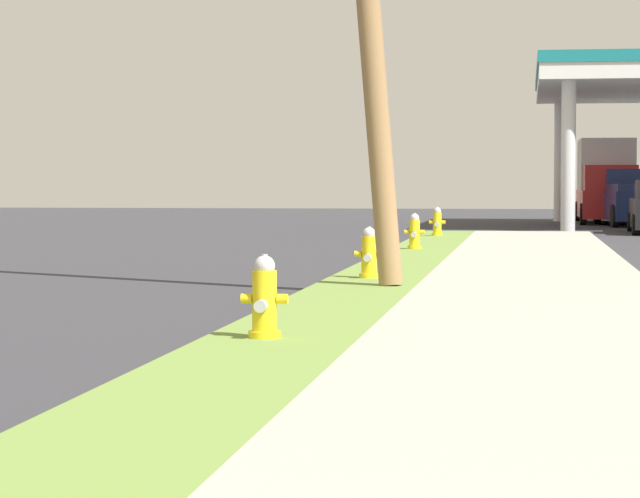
{
  "coord_description": "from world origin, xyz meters",
  "views": [
    {
      "loc": [
        2.87,
        -0.52,
        1.5
      ],
      "look_at": [
        0.92,
        12.73,
        0.87
      ],
      "focal_mm": 79.44,
      "sensor_mm": 36.0,
      "label": 1
    }
  ],
  "objects_px": {
    "fire_hydrant_fourth": "(415,233)",
    "truck_red_at_forecourt": "(607,183)",
    "fire_hydrant_second": "(264,301)",
    "truck_navy_on_apron": "(633,199)",
    "fire_hydrant_fifth": "(437,223)",
    "fire_hydrant_third": "(369,255)"
  },
  "relations": [
    {
      "from": "fire_hydrant_third",
      "to": "truck_red_at_forecourt",
      "type": "bearing_deg",
      "value": 81.13
    },
    {
      "from": "fire_hydrant_second",
      "to": "fire_hydrant_third",
      "type": "xyz_separation_m",
      "value": [
        0.04,
        7.98,
        0.0
      ]
    },
    {
      "from": "fire_hydrant_fourth",
      "to": "truck_red_at_forecourt",
      "type": "height_order",
      "value": "truck_red_at_forecourt"
    },
    {
      "from": "fire_hydrant_third",
      "to": "fire_hydrant_fifth",
      "type": "distance_m",
      "value": 16.4
    },
    {
      "from": "fire_hydrant_second",
      "to": "fire_hydrant_fourth",
      "type": "distance_m",
      "value": 17.04
    },
    {
      "from": "truck_red_at_forecourt",
      "to": "truck_navy_on_apron",
      "type": "bearing_deg",
      "value": -77.22
    },
    {
      "from": "truck_red_at_forecourt",
      "to": "fire_hydrant_second",
      "type": "bearing_deg",
      "value": -97.22
    },
    {
      "from": "fire_hydrant_fifth",
      "to": "truck_navy_on_apron",
      "type": "relative_size",
      "value": 0.13
    },
    {
      "from": "fire_hydrant_fifth",
      "to": "truck_navy_on_apron",
      "type": "bearing_deg",
      "value": 66.13
    },
    {
      "from": "fire_hydrant_second",
      "to": "fire_hydrant_fifth",
      "type": "bearing_deg",
      "value": 90.01
    },
    {
      "from": "truck_red_at_forecourt",
      "to": "truck_navy_on_apron",
      "type": "xyz_separation_m",
      "value": [
        0.74,
        -3.24,
        -0.57
      ]
    },
    {
      "from": "fire_hydrant_second",
      "to": "truck_red_at_forecourt",
      "type": "bearing_deg",
      "value": 82.78
    },
    {
      "from": "fire_hydrant_second",
      "to": "fire_hydrant_third",
      "type": "bearing_deg",
      "value": 89.68
    },
    {
      "from": "fire_hydrant_fourth",
      "to": "truck_navy_on_apron",
      "type": "relative_size",
      "value": 0.13
    },
    {
      "from": "truck_red_at_forecourt",
      "to": "truck_navy_on_apron",
      "type": "distance_m",
      "value": 3.37
    },
    {
      "from": "fire_hydrant_third",
      "to": "truck_red_at_forecourt",
      "type": "xyz_separation_m",
      "value": [
        5.16,
        33.07,
        1.04
      ]
    },
    {
      "from": "fire_hydrant_second",
      "to": "fire_hydrant_fourth",
      "type": "xyz_separation_m",
      "value": [
        -0.01,
        17.04,
        0.0
      ]
    },
    {
      "from": "fire_hydrant_fifth",
      "to": "fire_hydrant_fourth",
      "type": "bearing_deg",
      "value": -90.07
    },
    {
      "from": "fire_hydrant_fourth",
      "to": "fire_hydrant_fifth",
      "type": "bearing_deg",
      "value": 89.93
    },
    {
      "from": "fire_hydrant_fifth",
      "to": "truck_red_at_forecourt",
      "type": "distance_m",
      "value": 17.5
    },
    {
      "from": "truck_red_at_forecourt",
      "to": "fire_hydrant_fourth",
      "type": "bearing_deg",
      "value": -102.26
    },
    {
      "from": "fire_hydrant_third",
      "to": "fire_hydrant_fourth",
      "type": "bearing_deg",
      "value": 90.36
    }
  ]
}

